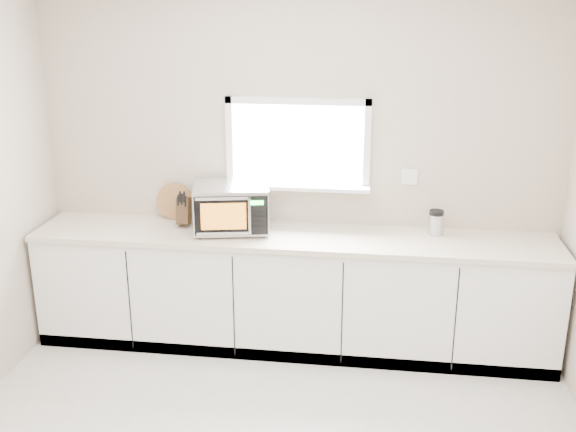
# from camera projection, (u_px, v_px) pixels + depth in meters

# --- Properties ---
(back_wall) EXTENTS (4.00, 0.17, 2.70)m
(back_wall) POSITION_uv_depth(u_px,v_px,m) (298.00, 167.00, 5.18)
(back_wall) COLOR #BEAA97
(back_wall) RESTS_ON ground
(cabinets) EXTENTS (3.92, 0.60, 0.88)m
(cabinets) POSITION_uv_depth(u_px,v_px,m) (293.00, 293.00, 5.19)
(cabinets) COLOR white
(cabinets) RESTS_ON ground
(countertop) EXTENTS (3.92, 0.64, 0.04)m
(countertop) POSITION_uv_depth(u_px,v_px,m) (293.00, 237.00, 5.04)
(countertop) COLOR beige
(countertop) RESTS_ON cabinets
(microwave) EXTENTS (0.63, 0.53, 0.36)m
(microwave) POSITION_uv_depth(u_px,v_px,m) (232.00, 207.00, 5.07)
(microwave) COLOR black
(microwave) RESTS_ON countertop
(knife_block) EXTENTS (0.11, 0.21, 0.29)m
(knife_block) POSITION_uv_depth(u_px,v_px,m) (184.00, 210.00, 5.20)
(knife_block) COLOR #4F361C
(knife_block) RESTS_ON countertop
(cutting_board) EXTENTS (0.29, 0.07, 0.29)m
(cutting_board) POSITION_uv_depth(u_px,v_px,m) (175.00, 201.00, 5.35)
(cutting_board) COLOR #9E6C3D
(cutting_board) RESTS_ON countertop
(coffee_grinder) EXTENTS (0.13, 0.13, 0.19)m
(coffee_grinder) POSITION_uv_depth(u_px,v_px,m) (436.00, 222.00, 5.01)
(coffee_grinder) COLOR #AFB2B6
(coffee_grinder) RESTS_ON countertop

